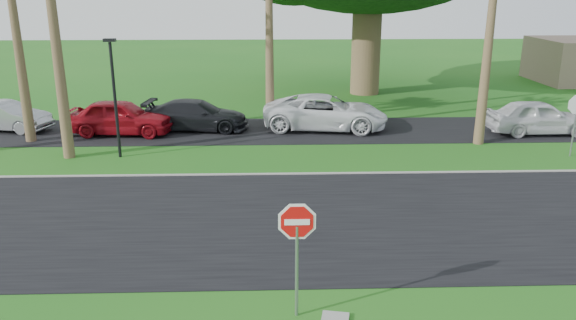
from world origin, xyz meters
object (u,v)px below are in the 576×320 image
(car_red, at_px, (120,117))
(car_minivan, at_px, (326,113))
(stop_sign_near, at_px, (297,237))
(car_dark, at_px, (197,115))
(car_silver, at_px, (6,117))
(car_pickup, at_px, (539,117))

(car_red, xyz_separation_m, car_minivan, (9.44, 0.68, 0.00))
(stop_sign_near, distance_m, car_red, 16.77)
(stop_sign_near, xyz_separation_m, car_red, (-7.32, 15.06, -0.97))
(car_red, relative_size, car_dark, 0.98)
(car_red, bearing_deg, car_minivan, -81.48)
(car_silver, bearing_deg, car_red, -85.26)
(car_dark, height_order, car_minivan, car_minivan)
(stop_sign_near, relative_size, car_dark, 0.54)
(car_silver, height_order, car_dark, car_dark)
(car_minivan, bearing_deg, car_pickup, -89.01)
(car_red, xyz_separation_m, car_pickup, (19.10, -0.52, -0.03))
(car_pickup, bearing_deg, stop_sign_near, 140.81)
(car_minivan, bearing_deg, car_silver, 97.37)
(car_dark, relative_size, car_minivan, 0.83)
(stop_sign_near, xyz_separation_m, car_silver, (-12.84, 15.92, -1.10))
(car_dark, bearing_deg, car_pickup, -88.30)
(car_silver, xyz_separation_m, car_red, (5.52, -0.86, 0.13))
(car_minivan, bearing_deg, car_red, 102.17)
(stop_sign_near, height_order, car_dark, stop_sign_near)
(car_pickup, bearing_deg, car_silver, 86.60)
(car_red, relative_size, car_minivan, 0.81)
(car_dark, distance_m, car_pickup, 15.77)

